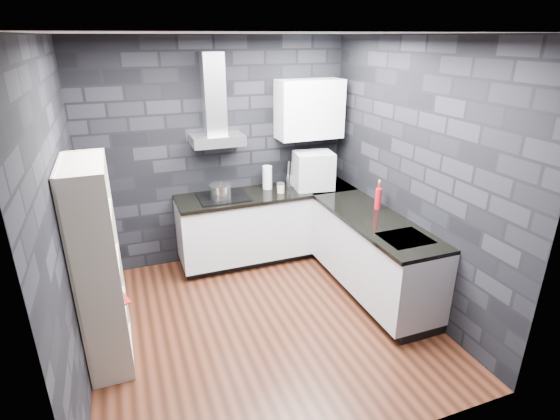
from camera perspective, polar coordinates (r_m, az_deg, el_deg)
ground at (r=4.54m, az=-2.19°, el=-14.43°), size 3.20×3.20×0.00m
ceiling at (r=3.66m, az=-2.84°, el=22.08°), size 3.20×3.20×0.00m
wall_back at (r=5.39m, az=-7.98°, el=7.33°), size 3.20×0.05×2.70m
wall_front at (r=2.55m, az=9.32°, el=-10.03°), size 3.20×0.05×2.70m
wall_left at (r=3.76m, az=-26.71°, el=-1.40°), size 0.05×3.20×2.70m
wall_right at (r=4.64m, az=17.00°, el=4.16°), size 0.05×3.20×2.70m
toekick_back at (r=5.73m, az=-1.75°, el=-5.53°), size 2.18×0.50×0.10m
toekick_right at (r=5.09m, az=12.09°, el=-9.89°), size 0.50×1.78×0.10m
counter_back_cab at (r=5.51m, az=-1.67°, el=-1.73°), size 2.20×0.60×0.76m
counter_right_cab at (r=4.86m, az=12.09°, el=-5.66°), size 0.60×1.80×0.76m
counter_back_top at (r=5.35m, az=-1.68°, el=2.15°), size 2.20×0.62×0.04m
counter_right_top at (r=4.68m, az=12.37°, el=-1.34°), size 0.62×1.80×0.04m
counter_corner_top at (r=5.66m, az=5.97°, el=3.14°), size 0.62×0.62×0.04m
hood_body at (r=5.15m, az=-8.15°, el=9.03°), size 0.60×0.34×0.12m
hood_chimney at (r=5.13m, az=-8.64°, el=14.75°), size 0.24×0.20×0.90m
upper_cabinet at (r=5.45m, az=3.85°, el=13.01°), size 0.80×0.35×0.70m
cooktop at (r=5.21m, az=-7.44°, el=1.72°), size 0.58×0.50×0.01m
sink_rim at (r=4.31m, az=16.04°, el=-3.58°), size 0.44×0.40×0.01m
pot at (r=5.15m, az=-7.76°, el=2.38°), size 0.29×0.29×0.14m
glass_vase at (r=5.43m, az=-1.67°, el=4.27°), size 0.15×0.15×0.29m
storage_jar at (r=5.31m, az=0.09°, el=2.84°), size 0.12×0.12×0.11m
utensil_crock at (r=5.57m, az=1.21°, el=3.80°), size 0.11×0.11×0.12m
appliance_garage at (r=5.44m, az=4.38°, el=5.13°), size 0.51×0.42×0.46m
red_bottle at (r=4.91m, az=12.68°, el=1.44°), size 0.08×0.08×0.23m
bookshelf at (r=3.95m, az=-22.62°, el=-6.86°), size 0.52×0.86×1.80m
fruit_bowl at (r=3.83m, az=-22.72°, el=-7.11°), size 0.26×0.26×0.06m
book_red at (r=4.20m, az=-21.76°, el=-10.11°), size 0.17×0.07×0.23m
book_second at (r=4.29m, az=-22.42°, el=-9.17°), size 0.15×0.05×0.20m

